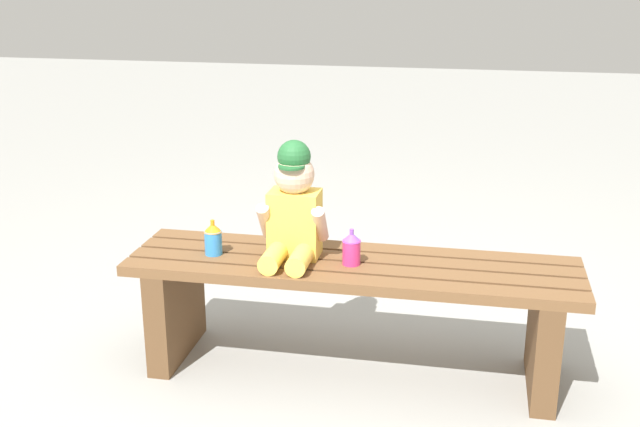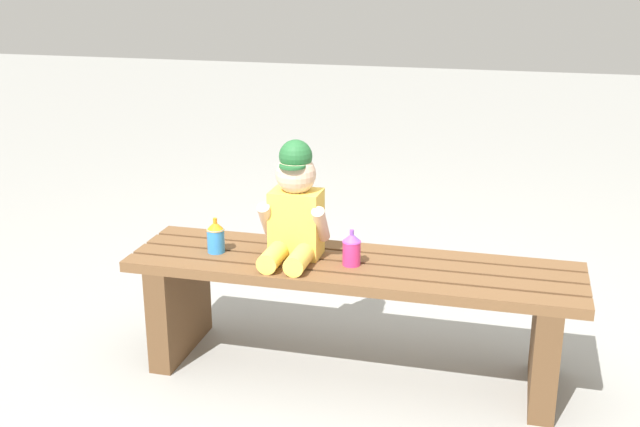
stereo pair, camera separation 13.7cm
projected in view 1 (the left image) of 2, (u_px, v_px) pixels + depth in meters
name	position (u px, v px, depth m)	size (l,w,h in m)	color
ground_plane	(351.00, 370.00, 2.78)	(16.00, 16.00, 0.00)	#999993
park_bench	(352.00, 297.00, 2.69)	(1.52, 0.39, 0.41)	brown
child_figure	(293.00, 208.00, 2.64)	(0.23, 0.27, 0.40)	#F2C64C
sippy_cup_left	(213.00, 238.00, 2.70)	(0.06, 0.06, 0.12)	#338CE5
sippy_cup_right	(351.00, 248.00, 2.61)	(0.06, 0.06, 0.12)	#E5337F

